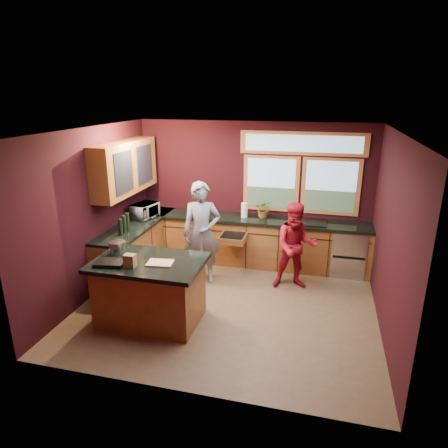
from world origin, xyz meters
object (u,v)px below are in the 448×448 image
at_px(person_red, 296,246).
at_px(cutting_board, 160,263).
at_px(person_grey, 202,233).
at_px(stock_pot, 118,247).
at_px(island, 150,290).

distance_m(person_red, cutting_board, 2.39).
xyz_separation_m(person_grey, person_red, (1.60, 0.14, -0.14)).
xyz_separation_m(person_grey, stock_pot, (-0.89, -1.28, 0.14)).
height_order(person_grey, stock_pot, person_grey).
bearing_deg(cutting_board, person_grey, 84.63).
xyz_separation_m(person_grey, cutting_board, (-0.14, -1.48, 0.06)).
height_order(island, person_grey, person_grey).
bearing_deg(person_grey, cutting_board, -113.38).
bearing_deg(stock_pot, person_red, 29.80).
bearing_deg(stock_pot, person_grey, 55.26).
xyz_separation_m(island, person_grey, (0.34, 1.43, 0.42)).
xyz_separation_m(island, person_red, (1.94, 1.58, 0.27)).
xyz_separation_m(person_red, cutting_board, (-1.74, -1.63, 0.20)).
bearing_deg(person_grey, island, -121.33).
distance_m(person_grey, person_red, 1.61).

